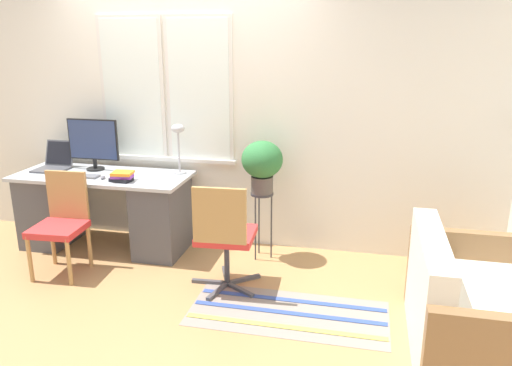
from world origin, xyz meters
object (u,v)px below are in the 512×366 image
Objects in this scene: laptop at (54,163)px; couch_loveseat at (475,316)px; keyboard at (78,176)px; desk_chair_wooden at (61,221)px; plant_stand at (262,203)px; book_stack at (122,176)px; potted_plant at (262,162)px; mouse at (103,177)px; desk_lamp at (178,136)px; office_chair_swivel at (224,234)px; monitor at (93,142)px.

couch_loveseat is at bearing -17.01° from laptop.
desk_chair_wooden is at bearing -79.07° from keyboard.
book_stack is at bearing -168.11° from plant_stand.
mouse is at bearing -170.76° from potted_plant.
couch_loveseat is at bearing -27.20° from desk_lamp.
desk_lamp is 0.52× the size of office_chair_swivel.
laptop reaches higher than plant_stand.
plant_stand is 1.32× the size of potted_plant.
desk_lamp is 0.37× the size of couch_loveseat.
plant_stand is at bearing 6.95° from keyboard.
desk_chair_wooden is (-0.18, -0.42, -0.29)m from mouse.
desk_chair_wooden is at bearing -85.53° from monitor.
monitor is at bearing 144.46° from book_stack.
plant_stand is (1.62, 0.66, 0.06)m from desk_chair_wooden.
laptop is 0.43m from keyboard.
desk_lamp is at bearing 29.99° from mouse.
office_chair_swivel reaches higher than plant_stand.
keyboard is 0.47× the size of desk_chair_wooden.
plant_stand is (0.16, 0.68, 0.05)m from office_chair_swivel.
desk_chair_wooden is (-0.80, -0.77, -0.63)m from desk_lamp.
desk_lamp is at bearing 4.01° from monitor.
couch_loveseat reaches higher than plant_stand.
desk_chair_wooden is at bearing -135.75° from desk_lamp.
laptop is 1.30m from desk_lamp.
mouse is at bearing 172.95° from book_stack.
keyboard is 1.74m from plant_stand.
mouse is at bearing -19.21° from laptop.
mouse is 0.79m from desk_lamp.
monitor is 8.27× the size of mouse.
mouse is 1.38m from office_chair_swivel.
potted_plant reaches higher than mouse.
office_chair_swivel is 1.87m from couch_loveseat.
monitor reaches higher than couch_loveseat.
desk_lamp is at bearing 171.86° from plant_stand.
monitor is at bearing 83.46° from keyboard.
laptop is at bearing 160.79° from mouse.
couch_loveseat is 2.03× the size of plant_stand.
desk_chair_wooden is (0.06, -0.72, -0.54)m from monitor.
potted_plant is at bearing -8.14° from desk_lamp.
monitor reaches higher than keyboard.
monitor is 0.56× the size of office_chair_swivel.
desk_chair_wooden is at bearing -54.50° from laptop.
mouse is 0.07× the size of desk_chair_wooden.
desk_lamp is at bearing 40.84° from desk_chair_wooden.
desk_chair_wooden is at bearing -134.51° from book_stack.
book_stack is (0.85, -0.25, -0.01)m from laptop.
monitor is 0.59× the size of desk_chair_wooden.
monitor is at bearing -29.43° from office_chair_swivel.
keyboard is 0.65× the size of plant_stand.
couch_loveseat is (3.35, -0.94, -0.47)m from keyboard.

